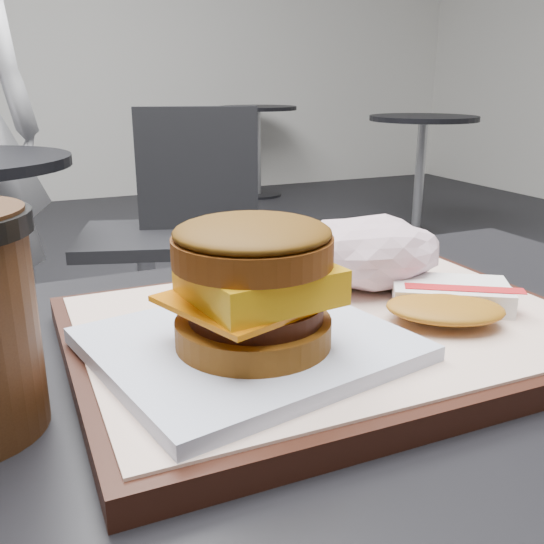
{
  "coord_description": "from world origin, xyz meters",
  "views": [
    {
      "loc": [
        -0.2,
        -0.31,
        0.96
      ],
      "look_at": [
        -0.04,
        0.05,
        0.83
      ],
      "focal_mm": 40.0,
      "sensor_mm": 36.0,
      "label": 1
    }
  ],
  "objects_px": {
    "crumpled_wrapper": "(368,252)",
    "hash_brown": "(448,300)",
    "serving_tray": "(331,331)",
    "breakfast_sandwich": "(252,299)",
    "neighbor_chair": "(164,222)"
  },
  "relations": [
    {
      "from": "crumpled_wrapper",
      "to": "hash_brown",
      "type": "bearing_deg",
      "value": -76.54
    },
    {
      "from": "serving_tray",
      "to": "hash_brown",
      "type": "height_order",
      "value": "hash_brown"
    },
    {
      "from": "serving_tray",
      "to": "crumpled_wrapper",
      "type": "height_order",
      "value": "crumpled_wrapper"
    },
    {
      "from": "breakfast_sandwich",
      "to": "hash_brown",
      "type": "height_order",
      "value": "breakfast_sandwich"
    },
    {
      "from": "breakfast_sandwich",
      "to": "hash_brown",
      "type": "distance_m",
      "value": 0.17
    },
    {
      "from": "crumpled_wrapper",
      "to": "neighbor_chair",
      "type": "relative_size",
      "value": 0.15
    },
    {
      "from": "serving_tray",
      "to": "neighbor_chair",
      "type": "bearing_deg",
      "value": 80.77
    },
    {
      "from": "breakfast_sandwich",
      "to": "crumpled_wrapper",
      "type": "bearing_deg",
      "value": 32.41
    },
    {
      "from": "hash_brown",
      "to": "serving_tray",
      "type": "bearing_deg",
      "value": 163.67
    },
    {
      "from": "breakfast_sandwich",
      "to": "neighbor_chair",
      "type": "bearing_deg",
      "value": 78.28
    },
    {
      "from": "serving_tray",
      "to": "breakfast_sandwich",
      "type": "xyz_separation_m",
      "value": [
        -0.08,
        -0.03,
        0.05
      ]
    },
    {
      "from": "serving_tray",
      "to": "hash_brown",
      "type": "distance_m",
      "value": 0.09
    },
    {
      "from": "serving_tray",
      "to": "breakfast_sandwich",
      "type": "bearing_deg",
      "value": -156.09
    },
    {
      "from": "hash_brown",
      "to": "neighbor_chair",
      "type": "height_order",
      "value": "neighbor_chair"
    },
    {
      "from": "breakfast_sandwich",
      "to": "serving_tray",
      "type": "bearing_deg",
      "value": 23.91
    }
  ]
}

